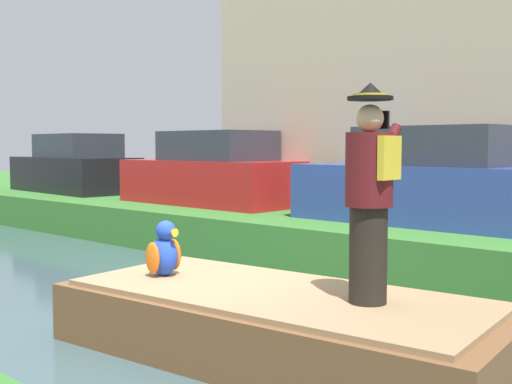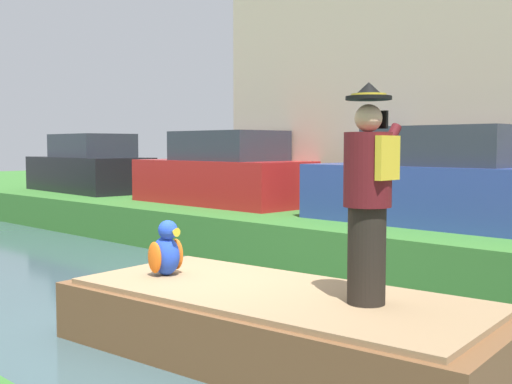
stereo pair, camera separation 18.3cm
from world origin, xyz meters
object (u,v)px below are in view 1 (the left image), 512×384
boat (276,324)px  parrot_plush (164,252)px  person_pirate (370,194)px  parked_car_red (212,174)px  parked_car_blue (427,183)px  parked_car_dark (75,168)px

boat → parrot_plush: size_ratio=7.65×
person_pirate → parked_car_red: 8.04m
parked_car_red → parked_car_blue: bearing=-90.0°
person_pirate → parked_car_dark: 12.62m
boat → parrot_plush: 1.42m
parked_car_blue → parrot_plush: bearing=175.9°
boat → parrot_plush: (-0.26, 1.29, 0.55)m
parrot_plush → parked_car_blue: parked_car_blue is taller
parrot_plush → parked_car_blue: 5.03m
parrot_plush → person_pirate: bearing=-78.5°
boat → parked_car_blue: size_ratio=1.09×
parrot_plush → parked_car_red: parked_car_red is taller
parrot_plush → parked_car_red: bearing=41.8°
parked_car_dark → parked_car_blue: bearing=-90.0°
parrot_plush → parked_car_blue: bearing=-4.1°
parked_car_blue → boat: bearing=-168.8°
person_pirate → parrot_plush: bearing=92.2°
person_pirate → parked_car_dark: size_ratio=0.45×
boat → parked_car_blue: parked_car_blue is taller
boat → person_pirate: 1.52m
parked_car_blue → parked_car_dark: 9.96m
boat → person_pirate: bearing=-78.2°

